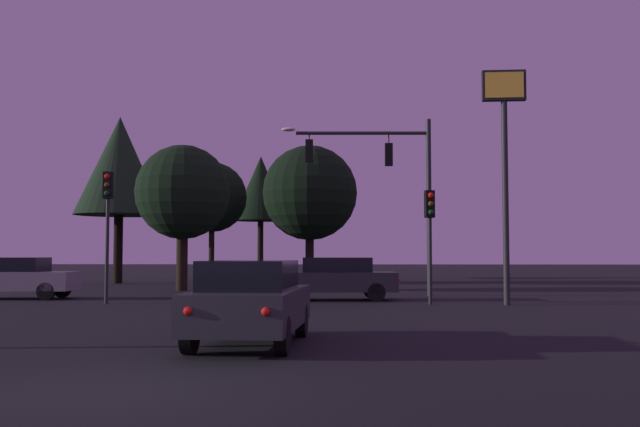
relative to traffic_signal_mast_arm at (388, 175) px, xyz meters
name	(u,v)px	position (x,y,z in m)	size (l,w,h in m)	color
ground_plane	(290,290)	(-4.30, 4.88, -4.79)	(168.00, 168.00, 0.00)	black
traffic_signal_mast_arm	(388,175)	(0.00, 0.00, 0.00)	(5.94, 0.53, 7.00)	#232326
traffic_light_corner_left	(430,223)	(1.13, -4.68, -2.13)	(0.34, 0.38, 3.74)	#232326
traffic_light_corner_right	(108,210)	(-9.56, -4.83, -1.69)	(0.31, 0.36, 4.39)	#232326
car_nearside_lane	(251,301)	(-3.28, -15.25, -4.00)	(1.92, 4.17, 1.52)	#232328
car_crossing_left	(334,278)	(-2.08, -2.65, -4.00)	(4.66, 2.14, 1.52)	#232328
car_crossing_right	(15,277)	(-13.78, -2.44, -4.00)	(4.40, 1.90, 1.52)	gray
store_sign_illuminated	(504,134)	(3.56, -4.87, 0.76)	(1.41, 0.32, 7.65)	#232326
tree_behind_sign	(212,197)	(-9.48, 12.55, 0.13)	(4.04, 4.04, 6.96)	black
tree_left_far	(183,193)	(-9.06, 3.64, -0.37)	(4.28, 4.28, 6.59)	black
tree_center_horizon	(261,189)	(-7.54, 19.55, 1.26)	(3.76, 3.76, 8.28)	black
tree_right_cluster	(310,193)	(-3.75, 11.30, 0.25)	(5.29, 5.29, 7.71)	black
tree_lot_edge	(119,166)	(-14.60, 11.52, 1.84)	(5.00, 5.00, 9.48)	black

